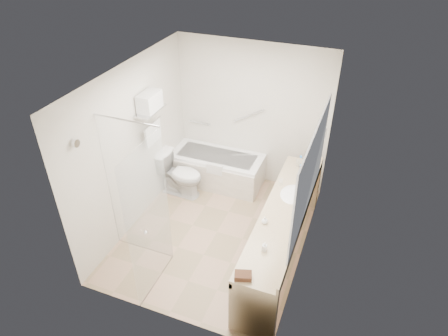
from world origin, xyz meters
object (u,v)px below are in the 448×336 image
(vanity_counter, at_px, (283,223))
(amenity_basket, at_px, (243,276))
(bathtub, at_px, (217,168))
(water_bottle_left, at_px, (303,167))
(toilet, at_px, (180,174))

(vanity_counter, distance_m, amenity_basket, 1.28)
(bathtub, distance_m, water_bottle_left, 1.73)
(vanity_counter, distance_m, toilet, 2.16)
(water_bottle_left, bearing_deg, amenity_basket, -94.42)
(toilet, relative_size, amenity_basket, 4.19)
(amenity_basket, bearing_deg, bathtub, 117.59)
(bathtub, relative_size, amenity_basket, 8.56)
(water_bottle_left, bearing_deg, bathtub, 166.14)
(amenity_basket, height_order, water_bottle_left, water_bottle_left)
(vanity_counter, xyz_separation_m, water_bottle_left, (0.03, 1.01, 0.29))
(amenity_basket, bearing_deg, vanity_counter, 83.41)
(amenity_basket, bearing_deg, toilet, 131.07)
(toilet, relative_size, water_bottle_left, 4.47)
(bathtub, xyz_separation_m, water_bottle_left, (1.55, -0.38, 0.65))
(toilet, height_order, water_bottle_left, water_bottle_left)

